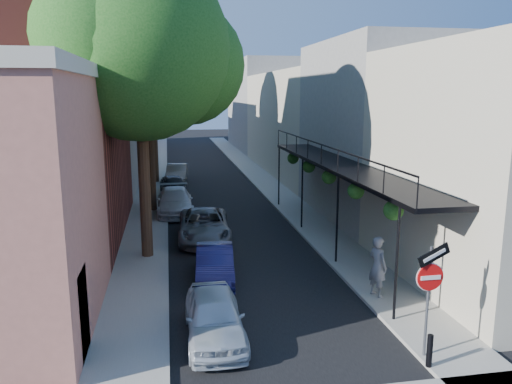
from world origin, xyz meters
name	(u,v)px	position (x,y,z in m)	size (l,w,h in m)	color
road_surface	(205,175)	(0.00, 30.00, 0.01)	(6.00, 64.00, 0.01)	black
sidewalk_left	(154,176)	(-4.00, 30.00, 0.06)	(2.00, 64.00, 0.12)	gray
sidewalk_right	(255,173)	(4.00, 30.00, 0.06)	(2.00, 64.00, 0.12)	gray
buildings_left	(76,114)	(-9.30, 28.76, 4.94)	(10.10, 59.10, 12.00)	tan
buildings_right	(317,118)	(8.99, 29.49, 4.42)	(9.80, 55.00, 10.00)	#B6AC96
sign_post	(430,282)	(3.16, 0.97, 2.04)	(0.89, 0.17, 2.99)	#595B60
bollard	(430,351)	(3.00, 0.50, 0.52)	(0.14, 0.14, 0.80)	black
oak_near	(151,53)	(-3.37, 10.26, 7.88)	(7.48, 6.80, 11.42)	#382216
oak_mid	(155,81)	(-3.42, 18.23, 7.06)	(6.60, 6.00, 10.20)	#382216
oak_far	(158,66)	(-3.35, 27.27, 8.26)	(7.70, 7.00, 11.90)	#382216
parked_car_a	(214,317)	(-1.81, 2.94, 0.64)	(1.51, 3.74, 1.28)	silver
parked_car_b	(215,264)	(-1.40, 7.15, 0.60)	(1.27, 3.64, 1.20)	#171647
parked_car_c	(204,226)	(-1.40, 12.09, 0.66)	(2.21, 4.78, 1.33)	slate
parked_car_d	(175,201)	(-2.60, 17.32, 0.67)	(1.89, 4.64, 1.35)	silver
parked_car_e	(174,186)	(-2.60, 22.24, 0.64)	(1.51, 3.76, 1.28)	black
parked_car_f	(177,174)	(-2.30, 26.80, 0.67)	(1.42, 4.06, 1.34)	gray
pedestrian	(378,266)	(3.50, 4.67, 1.09)	(0.71, 0.46, 1.94)	slate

